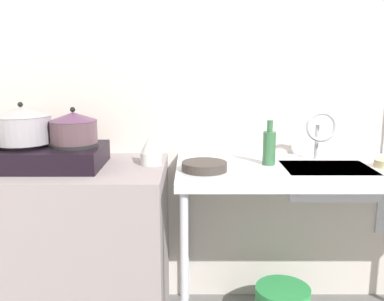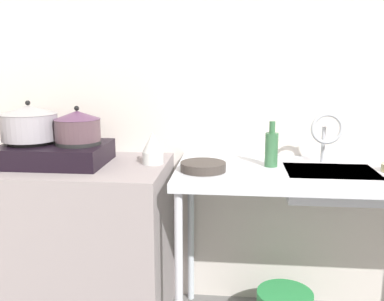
# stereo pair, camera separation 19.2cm
# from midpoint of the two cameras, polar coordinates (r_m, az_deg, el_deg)

# --- Properties ---
(wall_back) EXTENTS (4.82, 0.10, 2.58)m
(wall_back) POSITION_cam_midpoint_polar(r_m,az_deg,el_deg) (2.43, 21.94, 9.79)
(wall_back) COLOR beige
(wall_back) RESTS_ON ground
(counter_concrete) EXTENTS (1.08, 0.61, 0.84)m
(counter_concrete) POSITION_cam_midpoint_polar(r_m,az_deg,el_deg) (2.31, -14.60, -11.92)
(counter_concrete) COLOR gray
(counter_concrete) RESTS_ON ground
(counter_sink) EXTENTS (1.58, 0.61, 0.84)m
(counter_sink) POSITION_cam_midpoint_polar(r_m,az_deg,el_deg) (2.15, 22.27, -4.06)
(counter_sink) COLOR silver
(counter_sink) RESTS_ON ground
(stove) EXTENTS (0.50, 0.36, 0.12)m
(stove) POSITION_cam_midpoint_polar(r_m,az_deg,el_deg) (2.17, -15.27, -0.31)
(stove) COLOR black
(stove) RESTS_ON counter_concrete
(pot_on_left_burner) EXTENTS (0.27, 0.27, 0.19)m
(pot_on_left_burner) POSITION_cam_midpoint_polar(r_m,az_deg,el_deg) (2.19, -18.42, 3.51)
(pot_on_left_burner) COLOR #968F97
(pot_on_left_burner) RESTS_ON stove
(pot_on_right_burner) EXTENTS (0.22, 0.22, 0.17)m
(pot_on_right_burner) POSITION_cam_midpoint_polar(r_m,az_deg,el_deg) (2.11, -12.41, 3.21)
(pot_on_right_burner) COLOR #513A42
(pot_on_right_burner) RESTS_ON stove
(percolator) EXTENTS (0.10, 0.10, 0.16)m
(percolator) POSITION_cam_midpoint_polar(r_m,az_deg,el_deg) (2.09, -2.60, 0.26)
(percolator) COLOR silver
(percolator) RESTS_ON counter_concrete
(sink_basin) EXTENTS (0.41, 0.29, 0.12)m
(sink_basin) POSITION_cam_midpoint_polar(r_m,az_deg,el_deg) (2.11, 20.32, -4.17)
(sink_basin) COLOR silver
(sink_basin) RESTS_ON counter_sink
(faucet) EXTENTS (0.15, 0.09, 0.25)m
(faucet) POSITION_cam_midpoint_polar(r_m,az_deg,el_deg) (2.18, 19.80, 2.42)
(faucet) COLOR silver
(faucet) RESTS_ON counter_sink
(frying_pan) EXTENTS (0.21, 0.21, 0.04)m
(frying_pan) POSITION_cam_midpoint_polar(r_m,az_deg,el_deg) (1.97, 4.28, -2.17)
(frying_pan) COLOR #38322D
(frying_pan) RESTS_ON counter_sink
(bottle_by_sink) EXTENTS (0.06, 0.06, 0.22)m
(bottle_by_sink) POSITION_cam_midpoint_polar(r_m,az_deg,el_deg) (2.08, 13.08, 0.26)
(bottle_by_sink) COLOR #35673F
(bottle_by_sink) RESTS_ON counter_sink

